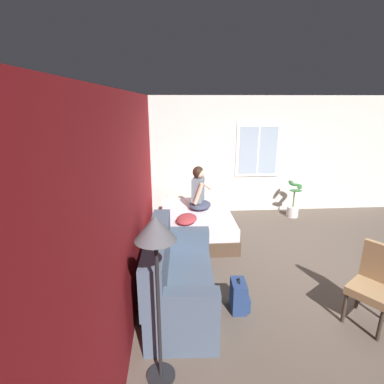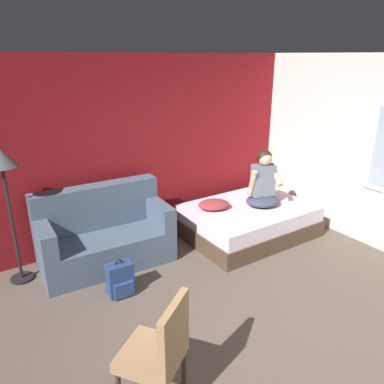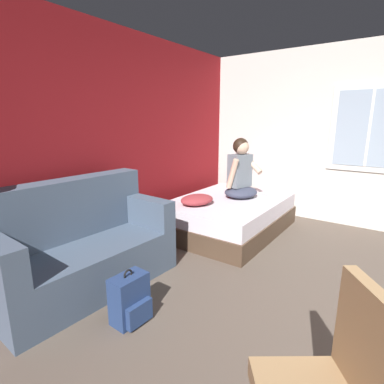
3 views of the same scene
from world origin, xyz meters
name	(u,v)px [view 3 (image 3 of 3)]	position (x,y,z in m)	size (l,w,h in m)	color
ground_plane	(361,350)	(0.00, 0.00, 0.00)	(40.00, 40.00, 0.00)	brown
wall_back_accent	(90,142)	(0.00, 2.97, 1.35)	(10.68, 0.16, 2.70)	maroon
bed	(229,215)	(1.56, 1.94, 0.24)	(1.92, 1.39, 0.48)	#4C3828
couch	(82,247)	(-0.61, 2.39, 0.39)	(1.74, 0.90, 1.04)	#47566B
person_seated	(241,174)	(1.76, 1.87, 0.84)	(0.63, 0.58, 0.88)	#383D51
backpack	(130,300)	(-0.73, 1.58, 0.19)	(0.31, 0.24, 0.46)	navy
throw_pillow	(197,200)	(1.05, 2.16, 0.55)	(0.48, 0.36, 0.14)	#993338
cell_phone	(265,195)	(2.09, 1.62, 0.48)	(0.07, 0.14, 0.01)	#B7B7BC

